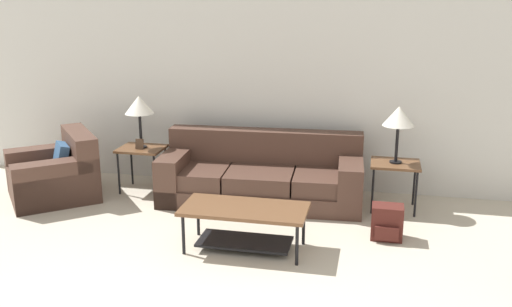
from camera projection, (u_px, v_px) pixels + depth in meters
name	position (u px, v px, depth m)	size (l,w,h in m)	color
wall_back	(287.00, 87.00, 7.19)	(9.16, 0.06, 2.60)	silver
couch	(262.00, 177.00, 6.91)	(2.45, 1.06, 0.82)	#4C3328
armchair	(56.00, 175.00, 7.04)	(1.39, 1.40, 0.80)	#4C3328
coffee_table	(245.00, 218.00, 5.57)	(1.23, 0.59, 0.44)	brown
side_table_left	(142.00, 152.00, 7.20)	(0.56, 0.47, 0.57)	brown
side_table_right	(395.00, 168.00, 6.56)	(0.56, 0.47, 0.57)	brown
table_lamp_left	(139.00, 106.00, 7.04)	(0.36, 0.36, 0.66)	black
table_lamp_right	(399.00, 117.00, 6.40)	(0.36, 0.36, 0.66)	black
backpack	(387.00, 223.00, 5.86)	(0.32, 0.30, 0.36)	#4C1E19
picture_frame	(139.00, 144.00, 7.10)	(0.10, 0.04, 0.13)	#4C3828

